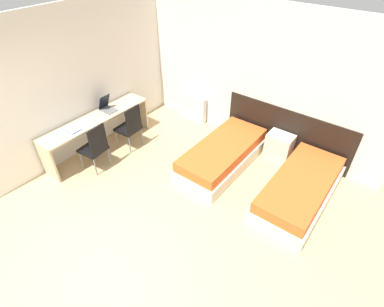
# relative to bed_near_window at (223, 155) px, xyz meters

# --- Properties ---
(ground_plane) EXTENTS (20.00, 20.00, 0.00)m
(ground_plane) POSITION_rel_bed_near_window_xyz_m (-0.21, -2.76, -0.21)
(ground_plane) COLOR tan
(wall_back) EXTENTS (5.51, 0.05, 2.70)m
(wall_back) POSITION_rel_bed_near_window_xyz_m (-0.21, 1.07, 1.14)
(wall_back) COLOR silver
(wall_back) RESTS_ON ground_plane
(wall_left) EXTENTS (0.05, 4.80, 2.70)m
(wall_left) POSITION_rel_bed_near_window_xyz_m (-2.49, -0.86, 1.14)
(wall_left) COLOR silver
(wall_left) RESTS_ON ground_plane
(headboard_panel) EXTENTS (2.49, 0.03, 0.94)m
(headboard_panel) POSITION_rel_bed_near_window_xyz_m (0.75, 1.03, 0.26)
(headboard_panel) COLOR black
(headboard_panel) RESTS_ON ground_plane
(bed_near_window) EXTENTS (0.89, 2.00, 0.44)m
(bed_near_window) POSITION_rel_bed_near_window_xyz_m (0.00, 0.00, 0.00)
(bed_near_window) COLOR beige
(bed_near_window) RESTS_ON ground_plane
(bed_near_door) EXTENTS (0.89, 2.00, 0.44)m
(bed_near_door) POSITION_rel_bed_near_window_xyz_m (1.50, 0.00, 0.00)
(bed_near_door) COLOR beige
(bed_near_door) RESTS_ON ground_plane
(nightstand) EXTENTS (0.48, 0.35, 0.52)m
(nightstand) POSITION_rel_bed_near_window_xyz_m (0.75, 0.82, 0.05)
(nightstand) COLOR beige
(nightstand) RESTS_ON ground_plane
(radiator) EXTENTS (0.73, 0.12, 0.60)m
(radiator) POSITION_rel_bed_near_window_xyz_m (-1.45, 0.95, 0.09)
(radiator) COLOR silver
(radiator) RESTS_ON ground_plane
(desk) EXTENTS (0.52, 2.25, 0.74)m
(desk) POSITION_rel_bed_near_window_xyz_m (-2.20, -1.09, 0.37)
(desk) COLOR #C6B28E
(desk) RESTS_ON ground_plane
(chair_near_laptop) EXTENTS (0.44, 0.44, 0.93)m
(chair_near_laptop) POSITION_rel_bed_near_window_xyz_m (-1.75, -0.66, 0.29)
(chair_near_laptop) COLOR black
(chair_near_laptop) RESTS_ON ground_plane
(chair_near_notebook) EXTENTS (0.46, 0.46, 0.93)m
(chair_near_notebook) POSITION_rel_bed_near_window_xyz_m (-1.75, -1.51, 0.29)
(chair_near_notebook) COLOR black
(chair_near_notebook) RESTS_ON ground_plane
(laptop) EXTENTS (0.32, 0.24, 0.30)m
(laptop) POSITION_rel_bed_near_window_xyz_m (-2.23, -0.76, 0.59)
(laptop) COLOR slate
(laptop) RESTS_ON desk
(open_notebook) EXTENTS (0.32, 0.21, 0.02)m
(open_notebook) POSITION_rel_bed_near_window_xyz_m (-2.20, -1.60, 0.53)
(open_notebook) COLOR #1E4793
(open_notebook) RESTS_ON desk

